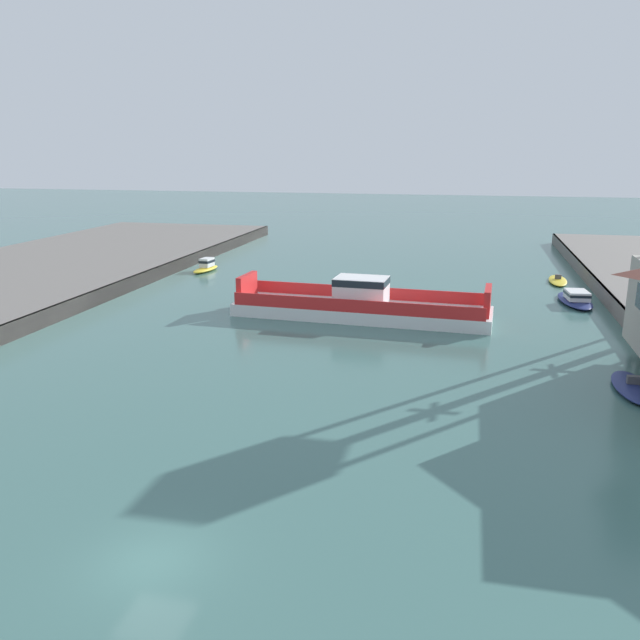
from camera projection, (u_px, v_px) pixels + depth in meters
The scene contains 6 objects.
ground_plane at pixel (151, 562), 23.53m from camera, with size 400.00×400.00×0.00m, color #3D6660.
chain_ferry at pixel (361, 305), 57.50m from camera, with size 22.85×6.92×3.60m.
moored_boat_near_right at pixel (633, 387), 40.15m from camera, with size 2.28×6.16×0.97m.
moored_boat_mid_left at pixel (558, 280), 72.95m from camera, with size 2.21×6.62×0.88m.
moored_boat_mid_right at pixel (576, 299), 62.75m from camera, with size 3.51×7.95×1.35m.
moored_boat_upstream_a at pixel (206, 266), 79.51m from camera, with size 2.25×5.39×1.56m.
Camera 1 is at (10.51, -18.66, 14.46)m, focal length 36.58 mm.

